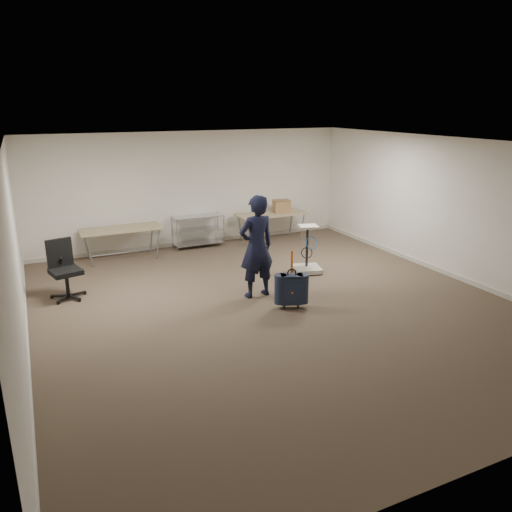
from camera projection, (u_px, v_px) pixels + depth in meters
name	position (u px, v px, depth m)	size (l,w,h in m)	color
ground	(275.00, 306.00, 8.80)	(9.00, 9.00, 0.00)	#483A2B
room_shell	(244.00, 279.00, 9.98)	(8.00, 9.00, 9.00)	silver
folding_table_left	(121.00, 230.00, 11.25)	(1.80, 0.75, 0.73)	#9F8961
folding_table_right	(271.00, 215.00, 12.79)	(1.80, 0.75, 0.73)	#9F8961
wire_shelf	(198.00, 230.00, 12.31)	(1.22, 0.47, 0.80)	#BABCC1
person	(257.00, 247.00, 9.00)	(0.69, 0.45, 1.89)	black
suitcase	(291.00, 289.00, 8.61)	(0.43, 0.34, 1.04)	#161C32
office_chair	(66.00, 281.00, 9.10)	(0.65, 0.65, 1.08)	black
equipment_cart	(307.00, 260.00, 10.51)	(0.68, 0.68, 1.01)	beige
cardboard_box	(282.00, 206.00, 12.87)	(0.42, 0.31, 0.31)	olive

